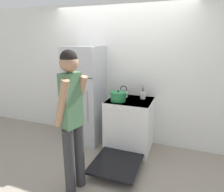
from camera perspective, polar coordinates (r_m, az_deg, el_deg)
name	(u,v)px	position (r m, az deg, el deg)	size (l,w,h in m)	color
ground_plane	(119,137)	(4.15, 2.08, -11.61)	(14.00, 14.00, 0.00)	gray
wall_back	(120,75)	(3.77, 2.42, 6.07)	(10.00, 0.06, 2.55)	silver
refrigerator	(85,95)	(3.78, -7.65, 0.17)	(0.63, 0.63, 1.80)	#B7BABF
stove_range	(129,126)	(3.55, 4.85, -8.41)	(0.76, 1.41, 0.92)	white
dutch_oven_pot	(118,96)	(3.33, 1.77, -0.10)	(0.31, 0.27, 0.18)	#237A42
tea_kettle	(124,94)	(3.58, 3.37, 0.68)	(0.20, 0.16, 0.21)	silver
utensil_jar	(143,95)	(3.50, 8.84, 0.27)	(0.09, 0.09, 0.28)	silver
person	(72,116)	(2.45, -11.37, -5.53)	(0.36, 0.42, 1.81)	#2D2D30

